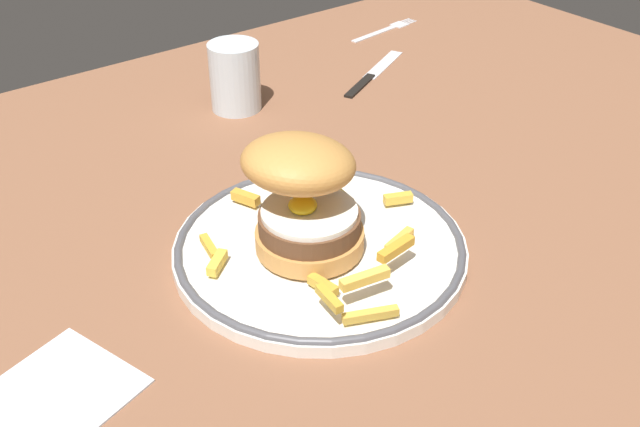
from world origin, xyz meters
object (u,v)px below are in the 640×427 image
(burger, at_px, (303,193))
(water_glass, at_px, (235,81))
(napkin, at_px, (46,401))
(dinner_plate, at_px, (320,247))
(knife, at_px, (370,76))
(fork, at_px, (386,29))

(burger, distance_m, water_glass, 0.33)
(napkin, bearing_deg, dinner_plate, 4.39)
(dinner_plate, relative_size, napkin, 2.23)
(dinner_plate, xyz_separation_m, napkin, (-0.27, -0.02, -0.01))
(water_glass, xyz_separation_m, knife, (0.20, -0.03, -0.03))
(napkin, bearing_deg, knife, 27.62)
(dinner_plate, distance_m, fork, 0.61)
(water_glass, height_order, fork, water_glass)
(water_glass, bearing_deg, knife, -9.14)
(water_glass, distance_m, napkin, 0.51)
(dinner_plate, distance_m, water_glass, 0.33)
(water_glass, xyz_separation_m, napkin, (-0.38, -0.33, -0.04))
(burger, relative_size, napkin, 1.10)
(water_glass, height_order, knife, water_glass)
(water_glass, distance_m, fork, 0.36)
(burger, relative_size, fork, 0.94)
(fork, relative_size, napkin, 1.17)
(fork, xyz_separation_m, napkin, (-0.72, -0.43, 0.00))
(dinner_plate, bearing_deg, fork, 42.21)
(dinner_plate, height_order, water_glass, water_glass)
(burger, distance_m, knife, 0.43)
(dinner_plate, bearing_deg, burger, 152.88)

